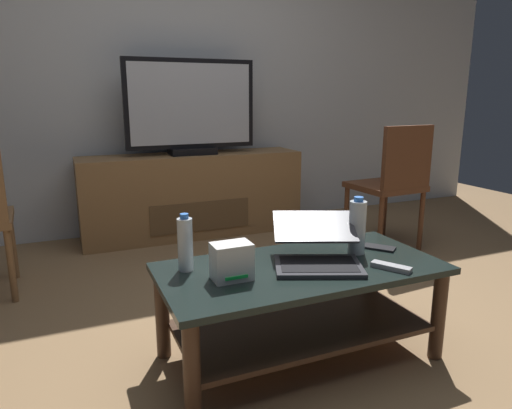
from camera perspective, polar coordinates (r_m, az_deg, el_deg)
The scene contains 12 objects.
ground_plane at distance 2.24m, azimuth 3.82°, elevation -16.27°, with size 7.68×7.68×0.00m, color olive.
back_wall at distance 3.96m, azimuth -10.53°, elevation 17.41°, with size 6.40×0.12×2.80m, color silver.
coffee_table at distance 1.98m, azimuth 5.53°, elevation -11.06°, with size 1.17×0.57×0.42m.
media_cabinet at distance 3.74m, azimuth -7.80°, elevation 1.21°, with size 1.74×0.41×0.66m.
television at distance 3.63m, azimuth -8.05°, elevation 11.63°, with size 1.01×0.20×0.72m.
dining_chair at distance 3.42m, azimuth 16.64°, elevation 2.89°, with size 0.47×0.47×0.91m.
laptop at distance 1.95m, azimuth 7.50°, elevation -5.52°, with size 0.47×0.50×0.17m.
router_box at distance 1.76m, azimuth -3.04°, elevation -7.06°, with size 0.15×0.11×0.14m.
water_bottle_near at distance 1.86m, azimuth -8.77°, elevation -4.84°, with size 0.06×0.06×0.23m.
water_bottle_far at distance 2.08m, azimuth 12.44°, elevation -2.72°, with size 0.07×0.07×0.26m.
cell_phone at distance 2.20m, azimuth 15.04°, elevation -5.19°, with size 0.07×0.14×0.01m, color black.
tv_remote at distance 1.96m, azimuth 16.41°, elevation -7.44°, with size 0.04×0.16×0.02m, color #99999E.
Camera 1 is at (-0.90, -1.73, 1.10)m, focal length 32.26 mm.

